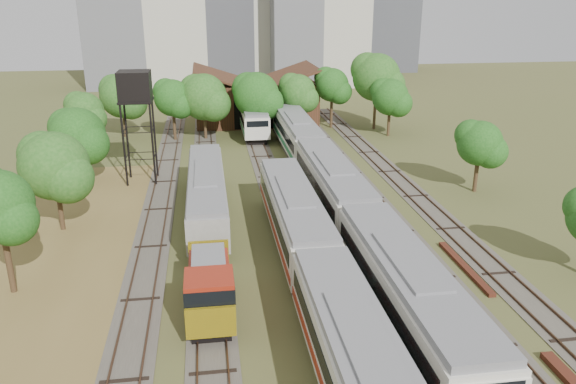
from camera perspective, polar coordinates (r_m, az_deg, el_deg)
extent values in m
cube|color=brown|center=(33.17, -25.79, -12.75)|extent=(14.00, 60.00, 0.04)
cube|color=#4C473D|center=(47.05, -13.05, -1.75)|extent=(2.60, 80.00, 0.06)
cube|color=#472D1E|center=(47.09, -13.93, -1.68)|extent=(0.08, 80.00, 0.14)
cube|color=#472D1E|center=(46.96, -12.19, -1.60)|extent=(0.08, 80.00, 0.14)
cube|color=#4C473D|center=(46.85, -8.17, -1.52)|extent=(2.60, 80.00, 0.06)
cube|color=#472D1E|center=(46.83, -9.06, -1.46)|extent=(0.08, 80.00, 0.14)
cube|color=#472D1E|center=(46.82, -7.30, -1.37)|extent=(0.08, 80.00, 0.14)
cube|color=#4C473D|center=(47.20, -0.88, -1.15)|extent=(2.60, 80.00, 0.06)
cube|color=#472D1E|center=(47.09, -1.75, -1.10)|extent=(0.08, 80.00, 0.14)
cube|color=#472D1E|center=(47.26, -0.02, -1.01)|extent=(0.08, 80.00, 0.14)
cube|color=#4C473D|center=(47.85, 3.87, -0.91)|extent=(2.60, 80.00, 0.06)
cube|color=#472D1E|center=(47.68, 3.03, -0.85)|extent=(0.08, 80.00, 0.14)
cube|color=#472D1E|center=(47.97, 4.71, -0.76)|extent=(0.08, 80.00, 0.14)
cube|color=#4C473D|center=(48.82, 8.47, -0.66)|extent=(2.60, 80.00, 0.06)
cube|color=#472D1E|center=(48.60, 7.66, -0.60)|extent=(0.08, 80.00, 0.14)
cube|color=#472D1E|center=(49.00, 9.28, -0.52)|extent=(0.08, 80.00, 0.14)
cube|color=#4C473D|center=(50.09, 12.86, -0.42)|extent=(2.60, 80.00, 0.06)
cube|color=#472D1E|center=(49.82, 12.10, -0.37)|extent=(0.08, 80.00, 0.14)
cube|color=#472D1E|center=(50.32, 13.63, -0.28)|extent=(0.08, 80.00, 0.14)
cube|color=silver|center=(24.06, 7.49, -17.68)|extent=(3.05, 17.00, 2.63)
cube|color=black|center=(23.87, 7.52, -17.07)|extent=(3.11, 15.64, 0.89)
cube|color=slate|center=(23.19, 7.65, -14.71)|extent=(2.81, 16.66, 0.38)
cube|color=black|center=(39.76, 0.63, -4.61)|extent=(2.31, 15.64, 0.84)
cube|color=silver|center=(39.09, 0.64, -2.28)|extent=(3.05, 17.00, 2.63)
cube|color=black|center=(38.98, 0.64, -1.85)|extent=(3.11, 15.64, 0.89)
cube|color=slate|center=(38.56, 0.65, -0.20)|extent=(2.81, 16.66, 0.38)
cube|color=maroon|center=(39.37, 0.63, -3.28)|extent=(3.11, 16.66, 0.47)
cube|color=black|center=(30.63, 11.80, -12.90)|extent=(2.42, 15.64, 0.88)
cube|color=silver|center=(29.71, 12.04, -9.94)|extent=(3.18, 17.00, 2.75)
cube|color=black|center=(29.56, 12.08, -9.38)|extent=(3.24, 15.64, 0.93)
cube|color=slate|center=(28.99, 12.25, -7.23)|extent=(2.93, 16.66, 0.40)
cube|color=#1C713E|center=(30.09, 11.93, -11.22)|extent=(3.24, 16.66, 0.49)
cube|color=black|center=(45.71, 4.46, -1.37)|extent=(2.42, 15.64, 0.88)
cube|color=silver|center=(45.10, 4.52, 0.79)|extent=(3.18, 17.00, 2.75)
cube|color=black|center=(45.00, 4.53, 1.18)|extent=(3.24, 15.64, 0.93)
cube|color=slate|center=(44.63, 4.57, 2.70)|extent=(2.93, 16.66, 0.40)
cube|color=#1C713E|center=(45.35, 4.49, -0.13)|extent=(3.24, 16.66, 0.49)
cube|color=black|center=(62.07, 0.93, 4.30)|extent=(2.42, 15.64, 0.88)
cube|color=silver|center=(61.62, 0.94, 5.93)|extent=(3.18, 17.00, 2.75)
cube|color=black|center=(61.55, 0.94, 6.23)|extent=(3.24, 15.64, 0.93)
cube|color=slate|center=(61.28, 0.94, 7.36)|extent=(2.93, 16.66, 0.40)
cube|color=#1C713E|center=(61.81, 0.93, 5.24)|extent=(3.24, 16.66, 0.49)
cube|color=black|center=(72.80, -3.68, 6.50)|extent=(2.22, 14.72, 0.81)
cube|color=silver|center=(72.45, -3.71, 7.79)|extent=(2.92, 16.00, 2.52)
cube|color=black|center=(72.39, -3.72, 8.02)|extent=(2.98, 14.72, 0.86)
cube|color=slate|center=(72.17, -3.74, 8.91)|extent=(2.69, 15.68, 0.36)
cube|color=#1C713E|center=(72.59, -3.70, 7.24)|extent=(2.98, 15.68, 0.45)
cube|color=silver|center=(64.74, -3.11, 6.28)|extent=(2.96, 0.25, 2.27)
cube|color=black|center=(32.34, -7.88, -10.84)|extent=(2.01, 7.20, 0.82)
cube|color=maroon|center=(32.51, -7.99, -8.46)|extent=(2.29, 4.40, 1.37)
cube|color=maroon|center=(29.26, -7.94, -10.60)|extent=(2.47, 2.38, 2.47)
cube|color=black|center=(28.97, -7.99, -9.58)|extent=(2.52, 2.42, 0.82)
cube|color=gold|center=(28.41, -7.84, -12.99)|extent=(2.47, 0.20, 1.65)
cube|color=gold|center=(35.35, -8.06, -6.16)|extent=(2.47, 0.20, 1.65)
cube|color=slate|center=(31.11, -8.10, -6.69)|extent=(1.83, 3.60, 0.18)
cube|color=black|center=(45.01, -8.17, -1.91)|extent=(2.14, 16.56, 0.78)
cube|color=gray|center=(44.46, -8.27, 0.02)|extent=(2.83, 18.00, 2.44)
cube|color=black|center=(44.36, -8.29, 0.37)|extent=(2.89, 16.56, 0.83)
cube|color=slate|center=(44.02, -8.35, 1.73)|extent=(2.60, 17.64, 0.35)
cylinder|color=black|center=(52.56, -16.33, 4.46)|extent=(0.19, 0.19, 7.51)
cylinder|color=black|center=(52.26, -13.58, 4.63)|extent=(0.19, 0.19, 7.51)
cylinder|color=black|center=(55.00, -16.01, 5.14)|extent=(0.19, 0.19, 7.51)
cylinder|color=black|center=(54.71, -13.37, 5.29)|extent=(0.19, 0.19, 7.51)
cube|color=black|center=(52.83, -15.18, 8.94)|extent=(2.96, 2.96, 0.20)
cube|color=black|center=(52.61, -15.32, 10.40)|extent=(2.82, 2.82, 2.54)
cube|color=#522417|center=(37.98, 17.52, -7.29)|extent=(0.46, 7.34, 0.24)
cube|color=#3C2715|center=(78.35, -3.37, 9.18)|extent=(16.00, 11.00, 5.50)
cube|color=#3C2715|center=(77.59, -6.42, 11.50)|extent=(8.45, 11.55, 2.96)
cube|color=#3C2715|center=(78.28, -0.44, 11.69)|extent=(8.45, 11.55, 2.96)
cube|color=black|center=(73.12, -2.97, 8.01)|extent=(6.40, 0.15, 4.12)
cylinder|color=#382616|center=(36.49, -26.55, -6.06)|extent=(0.36, 0.36, 4.37)
cylinder|color=#382616|center=(44.67, -22.16, -1.24)|extent=(0.36, 0.36, 3.90)
sphere|color=#194D14|center=(43.78, -22.66, 2.45)|extent=(4.96, 4.96, 4.96)
cylinder|color=#382616|center=(55.56, -20.28, 2.68)|extent=(0.36, 0.36, 3.53)
sphere|color=#194D14|center=(54.89, -20.61, 5.41)|extent=(5.08, 5.08, 5.08)
cylinder|color=#382616|center=(65.04, -19.69, 5.18)|extent=(0.36, 0.36, 3.75)
sphere|color=#194D14|center=(64.45, -19.98, 7.67)|extent=(4.16, 4.16, 4.16)
cylinder|color=#382616|center=(72.20, -16.28, 6.94)|extent=(0.36, 0.36, 3.96)
sphere|color=#194D14|center=(71.65, -16.51, 9.33)|extent=(5.30, 5.30, 5.30)
cylinder|color=#382616|center=(69.09, -11.48, 6.82)|extent=(0.36, 0.36, 4.01)
sphere|color=#194D14|center=(68.50, -11.65, 9.34)|extent=(4.35, 4.35, 4.35)
cylinder|color=#382616|center=(69.11, -8.42, 6.99)|extent=(0.36, 0.36, 4.00)
sphere|color=#194D14|center=(68.52, -8.55, 9.52)|extent=(5.53, 5.53, 5.53)
cylinder|color=#382616|center=(68.62, -3.17, 7.14)|extent=(0.36, 0.36, 4.14)
sphere|color=#194D14|center=(68.01, -3.22, 9.78)|extent=(5.50, 5.50, 5.50)
cylinder|color=#382616|center=(70.55, 0.99, 7.52)|extent=(0.36, 0.36, 4.17)
sphere|color=#194D14|center=(69.96, 1.01, 10.10)|extent=(4.39, 4.39, 4.39)
cylinder|color=#382616|center=(74.58, 4.43, 8.21)|extent=(0.36, 0.36, 4.40)
sphere|color=#194D14|center=(74.00, 4.50, 10.79)|extent=(4.31, 4.31, 4.31)
cylinder|color=#382616|center=(74.32, 8.81, 8.33)|extent=(0.36, 0.36, 5.26)
sphere|color=#194D14|center=(73.66, 8.97, 11.43)|extent=(6.05, 6.05, 6.05)
cylinder|color=#382616|center=(52.35, 18.58, 1.87)|extent=(0.36, 0.36, 3.47)
sphere|color=#194D14|center=(51.66, 18.89, 4.71)|extent=(3.94, 3.94, 3.94)
cylinder|color=#382616|center=(71.04, 10.20, 7.14)|extent=(0.36, 0.36, 3.79)
sphere|color=#194D14|center=(70.49, 10.35, 9.47)|extent=(4.46, 4.46, 4.46)
cube|color=#44454C|center=(135.44, 10.06, 18.02)|extent=(12.00, 12.00, 28.00)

